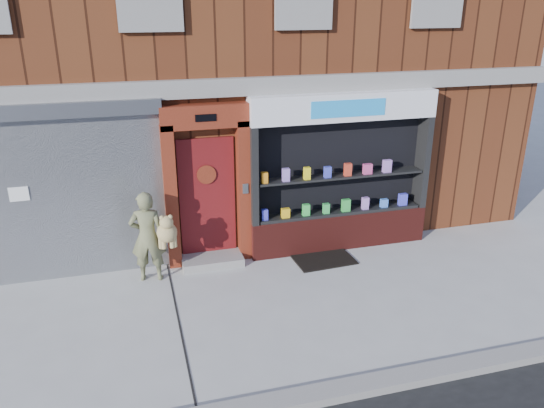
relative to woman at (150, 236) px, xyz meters
name	(u,v)px	position (x,y,z in m)	size (l,w,h in m)	color
ground	(277,306)	(1.82, -1.43, -0.82)	(80.00, 80.00, 0.00)	#9E9E99
curb	(327,394)	(1.82, -3.58, -0.76)	(60.00, 0.30, 0.12)	gray
building	(206,24)	(1.82, 4.57, 3.18)	(12.00, 8.16, 8.00)	#4E2211
shutter_bay	(71,182)	(-1.18, 0.50, 0.90)	(3.10, 0.30, 3.04)	gray
red_door_bay	(208,186)	(1.07, 0.43, 0.64)	(1.52, 0.58, 2.90)	#5F1E10
pharmacy_bay	(340,179)	(3.57, 0.39, 0.56)	(3.50, 0.41, 3.00)	#541813
woman	(150,236)	(0.00, 0.00, 0.00)	(0.81, 0.53, 1.60)	#666844
doormat	(323,259)	(3.09, -0.11, -0.80)	(1.08, 0.76, 0.03)	black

